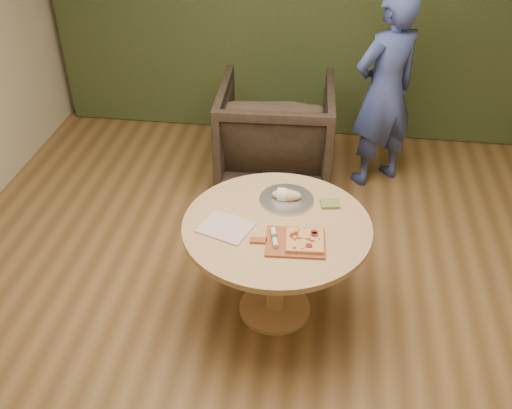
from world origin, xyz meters
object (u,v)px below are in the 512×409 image
object	(u,v)px
flatbread_pizza	(305,240)
person_standing	(385,92)
serving_tray	(286,199)
armchair	(276,128)
pizza_paddle	(294,242)
cutlery_roll	(274,237)
bread_roll	(285,195)
pedestal_table	(276,241)

from	to	relation	value
flatbread_pizza	person_standing	size ratio (longest dim) A/B	0.13
serving_tray	armchair	size ratio (longest dim) A/B	0.35
flatbread_pizza	armchair	world-z (taller)	armchair
pizza_paddle	armchair	world-z (taller)	armchair
pizza_paddle	cutlery_roll	xyz separation A→B (m)	(-0.11, 0.00, 0.02)
pizza_paddle	serving_tray	bearing A→B (deg)	97.22
serving_tray	bread_roll	distance (m)	0.04
pedestal_table	person_standing	size ratio (longest dim) A/B	0.68
serving_tray	bread_roll	size ratio (longest dim) A/B	1.84
person_standing	bread_roll	bearing A→B (deg)	30.62
pedestal_table	flatbread_pizza	world-z (taller)	flatbread_pizza
flatbread_pizza	bread_roll	bearing A→B (deg)	109.87
person_standing	pedestal_table	bearing A→B (deg)	33.06
pizza_paddle	armchair	bearing A→B (deg)	95.65
bread_roll	person_standing	size ratio (longest dim) A/B	0.11
cutlery_roll	armchair	xyz separation A→B (m)	(-0.19, 1.88, -0.27)
flatbread_pizza	person_standing	bearing A→B (deg)	74.63
flatbread_pizza	cutlery_roll	xyz separation A→B (m)	(-0.18, 0.00, 0.00)
armchair	person_standing	bearing A→B (deg)	-176.74
pedestal_table	person_standing	world-z (taller)	person_standing
cutlery_roll	armchair	distance (m)	1.91
cutlery_roll	armchair	bearing A→B (deg)	83.63
serving_tray	flatbread_pizza	bearing A→B (deg)	-71.17
cutlery_roll	pizza_paddle	bearing A→B (deg)	-13.40
serving_tray	bread_roll	xyz separation A→B (m)	(-0.01, -0.00, 0.04)
pedestal_table	pizza_paddle	distance (m)	0.26
pizza_paddle	bread_roll	size ratio (longest dim) A/B	2.35
pedestal_table	flatbread_pizza	size ratio (longest dim) A/B	5.07
pizza_paddle	flatbread_pizza	xyz separation A→B (m)	(0.07, 0.00, 0.02)
serving_tray	pizza_paddle	bearing A→B (deg)	-79.25
pizza_paddle	serving_tray	distance (m)	0.44
pedestal_table	bread_roll	distance (m)	0.32
armchair	pedestal_table	bearing A→B (deg)	93.69
cutlery_roll	armchair	size ratio (longest dim) A/B	0.19
person_standing	armchair	bearing A→B (deg)	-29.16
pedestal_table	flatbread_pizza	bearing A→B (deg)	-43.99
armchair	serving_tray	bearing A→B (deg)	96.15
pedestal_table	cutlery_roll	distance (m)	0.24
bread_roll	armchair	size ratio (longest dim) A/B	0.19
pizza_paddle	person_standing	size ratio (longest dim) A/B	0.26
pedestal_table	serving_tray	size ratio (longest dim) A/B	3.32
pizza_paddle	bread_roll	distance (m)	0.45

